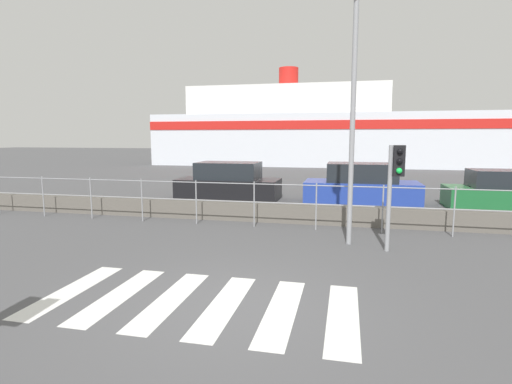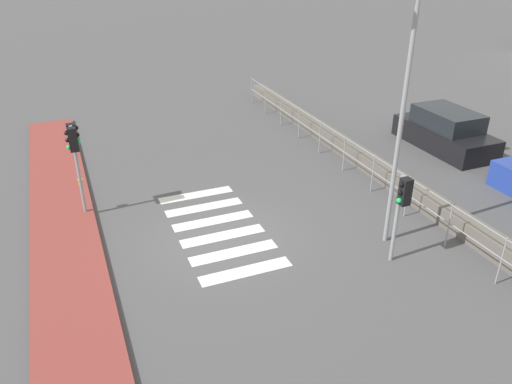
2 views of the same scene
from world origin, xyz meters
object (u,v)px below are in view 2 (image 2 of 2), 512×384
at_px(traffic_light_far, 402,202).
at_px(streetlamp, 398,93).
at_px(parked_car_black, 445,132).
at_px(traffic_light_near, 74,147).

distance_m(traffic_light_far, streetlamp, 2.60).
xyz_separation_m(traffic_light_far, parked_car_black, (-5.84, 6.60, -1.11)).
bearing_deg(streetlamp, traffic_light_far, -14.16).
height_order(traffic_light_far, parked_car_black, traffic_light_far).
xyz_separation_m(streetlamp, parked_car_black, (-4.89, 6.36, -3.51)).
relative_size(streetlamp, parked_car_black, 1.62).
bearing_deg(streetlamp, parked_car_black, 127.53).
bearing_deg(traffic_light_near, streetlamp, 57.94).
xyz_separation_m(traffic_light_far, streetlamp, (-0.96, 0.24, 2.40)).
bearing_deg(parked_car_black, traffic_light_near, -88.74).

